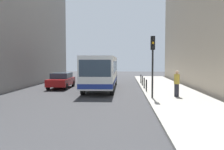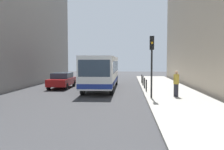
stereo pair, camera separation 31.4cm
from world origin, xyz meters
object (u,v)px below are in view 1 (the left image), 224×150
bollard_near (146,85)px  bollard_farthest (141,79)px  bus (102,70)px  car_beside_bus (61,80)px  bollard_far (142,81)px  bollard_mid (144,83)px  traffic_light (153,55)px  pedestrian_near_signal (177,84)px

bollard_near → bollard_farthest: (0.00, 7.11, 0.00)m
bus → bollard_near: bearing=143.3°
bollard_near → car_beside_bus: bearing=158.7°
bollard_far → bollard_farthest: bearing=90.0°
car_beside_bus → bollard_mid: size_ratio=4.66×
car_beside_bus → traffic_light: (7.93, -6.48, 2.22)m
bollard_mid → traffic_light: bearing=-89.0°
bus → traffic_light: traffic_light is taller
traffic_light → bus: bearing=122.6°
bollard_far → traffic_light: bearing=-89.3°
bollard_mid → bollard_near: bearing=-90.0°
traffic_light → car_beside_bus: bearing=140.7°
car_beside_bus → bollard_farthest: (7.83, 4.05, -0.16)m
bus → bollard_near: bus is taller
car_beside_bus → bollard_mid: bearing=174.2°
bollard_farthest → pedestrian_near_signal: (1.84, -9.84, 0.43)m
traffic_light → pedestrian_near_signal: (1.74, 0.69, -1.95)m
bollard_mid → bollard_far: 2.37m
bollard_mid → bollard_farthest: same height
bus → bollard_far: size_ratio=11.63×
car_beside_bus → bollard_farthest: 8.82m
bollard_farthest → bus: bearing=-132.5°
bus → bollard_mid: 4.09m
bollard_near → bollard_far: size_ratio=1.00×
bollard_near → bollard_mid: size_ratio=1.00×
bus → bollard_mid: bus is taller
traffic_light → bollard_near: size_ratio=4.32×
traffic_light → bollard_farthest: 10.80m
bollard_near → bollard_farthest: size_ratio=1.00×
traffic_light → bollard_near: traffic_light is taller
traffic_light → bollard_far: bearing=90.7°
bollard_mid → bollard_far: same height
traffic_light → bollard_mid: 6.27m
bollard_farthest → bollard_far: bearing=-90.0°
bus → pedestrian_near_signal: bus is taller
bollard_mid → bollard_far: bearing=90.0°
bus → traffic_light: (4.01, -6.27, 1.28)m
bollard_farthest → bollard_near: bearing=-90.0°
bus → car_beside_bus: 4.04m
bollard_far → pedestrian_near_signal: size_ratio=0.53×
bollard_mid → car_beside_bus: bearing=175.0°
bollard_near → bollard_far: bearing=90.0°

